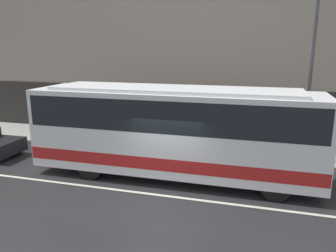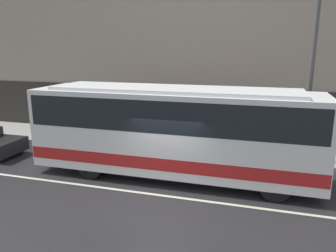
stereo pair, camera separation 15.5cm
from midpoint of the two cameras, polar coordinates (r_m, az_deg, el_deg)
name	(u,v)px [view 2 (the right image)]	position (r m, az deg, el deg)	size (l,w,h in m)	color
ground_plane	(162,196)	(11.25, -0.67, -12.02)	(60.00, 60.00, 0.00)	#262628
sidewalk	(196,146)	(16.30, 5.15, -3.52)	(60.00, 3.20, 0.16)	gray
building_facade	(205,27)	(17.32, 6.77, 16.69)	(60.00, 0.35, 12.06)	gray
lane_stripe	(162,195)	(11.25, -0.67, -12.00)	(54.00, 0.14, 0.01)	beige
transit_bus	(173,128)	(12.24, 1.29, -0.27)	(10.66, 2.58, 3.43)	white
utility_pole_near	(312,61)	(14.63, 24.13, 10.32)	(0.20, 0.20, 8.33)	#4C4C4F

